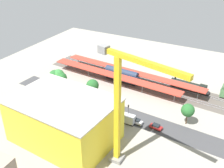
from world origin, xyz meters
TOP-DOWN VIEW (x-y plane):
  - ground_plane at (0.00, 0.00)m, footprint 149.29×149.29m
  - rail_bed at (0.00, -21.62)m, footprint 94.06×20.58m
  - street_asphalt at (0.00, 3.93)m, footprint 93.71×15.50m
  - track_rails at (0.00, -21.62)m, footprint 93.09×14.17m
  - platform_canopy_near at (10.04, -14.11)m, footprint 61.28×9.03m
  - platform_canopy_far at (4.95, -21.00)m, footprint 66.38×8.91m
  - locomotive at (-20.39, -24.66)m, footprint 16.39×3.67m
  - freight_coach_far at (8.48, -18.58)m, footprint 16.31×4.16m
  - parked_car_0 at (-17.11, 6.95)m, footprint 4.47×2.34m
  - parked_car_1 at (-10.01, 7.38)m, footprint 4.87×1.99m
  - parked_car_2 at (-1.77, 7.27)m, footprint 4.84×2.24m
  - parked_car_3 at (5.18, 6.99)m, footprint 4.11×1.96m
  - parked_car_4 at (12.54, 7.57)m, footprint 4.32×2.08m
  - parked_car_5 at (20.14, 7.85)m, footprint 4.74×1.96m
  - construction_building at (6.32, 25.26)m, footprint 31.75×23.39m
  - construction_roof_slab at (6.32, 25.26)m, footprint 32.39×24.03m
  - tower_crane at (-13.98, 26.38)m, footprint 24.18×7.19m
  - box_truck_0 at (-5.22, 8.56)m, footprint 9.77×2.48m
  - box_truck_1 at (3.29, 10.03)m, footprint 10.19×3.50m
  - street_tree_0 at (29.14, -0.82)m, footprint 5.24×5.24m
  - street_tree_1 at (27.91, -0.65)m, footprint 5.30×5.30m
  - street_tree_2 at (12.57, -1.04)m, footprint 4.99×4.99m
  - street_tree_3 at (30.41, -0.09)m, footprint 5.10×5.10m
  - street_tree_4 at (-25.21, -0.53)m, footprint 4.55×4.55m
  - traffic_light at (-7.37, 8.16)m, footprint 0.50×0.36m

SIDE VIEW (x-z plane):
  - ground_plane at x=0.00m, z-range 0.00..0.00m
  - rail_bed at x=0.00m, z-range 0.00..0.01m
  - street_asphalt at x=0.00m, z-range 0.00..0.01m
  - track_rails at x=0.00m, z-range 0.12..0.24m
  - parked_car_5 at x=20.14m, z-range -0.09..1.54m
  - parked_car_0 at x=-17.11m, z-range -0.10..1.58m
  - parked_car_3 at x=5.18m, z-range -0.09..1.59m
  - parked_car_4 at x=12.54m, z-range -0.10..1.64m
  - parked_car_1 at x=-10.01m, z-range -0.10..1.70m
  - parked_car_2 at x=-1.77m, z-range -0.09..1.69m
  - box_truck_1 at x=3.29m, z-range -0.04..3.33m
  - box_truck_0 at x=-5.22m, z-range -0.03..3.33m
  - locomotive at x=-20.39m, z-range -0.72..4.23m
  - freight_coach_far at x=8.48m, z-range 0.13..5.96m
  - platform_canopy_far at x=4.95m, z-range 2.02..6.48m
  - platform_canopy_near at x=10.04m, z-range 2.04..6.54m
  - street_tree_1 at x=27.91m, z-range 0.97..8.23m
  - traffic_light at x=-7.37m, z-range 1.12..8.19m
  - street_tree_2 at x=12.57m, z-range 1.19..8.60m
  - street_tree_3 at x=30.41m, z-range 1.39..9.29m
  - street_tree_0 at x=29.14m, z-range 1.42..9.53m
  - street_tree_4 at x=-25.21m, z-range 1.60..9.38m
  - construction_building at x=6.32m, z-range 0.00..14.03m
  - construction_roof_slab at x=6.32m, z-range 14.03..14.43m
  - tower_crane at x=-13.98m, z-range 2.90..36.55m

